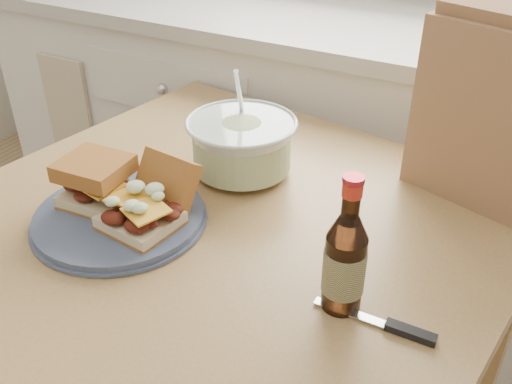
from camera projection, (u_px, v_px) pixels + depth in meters
The scene contains 9 objects.
cabinet_run at pixel (358, 168), 1.80m from camera, with size 2.50×0.64×0.94m.
dining_table at pixel (217, 276), 1.05m from camera, with size 1.08×1.08×0.80m.
plate at pixel (120, 217), 0.99m from camera, with size 0.29×0.29×0.02m, color #44516E.
sandwich_left at pixel (96, 181), 0.99m from camera, with size 0.12×0.11×0.08m.
sandwich_right at pixel (149, 202), 0.95m from camera, with size 0.13×0.17×0.10m.
coleslaw_bowl at pixel (242, 147), 1.11m from camera, with size 0.22×0.22×0.21m.
beer_bottle at pixel (345, 261), 0.78m from camera, with size 0.06×0.06×0.22m.
knife at pixel (395, 327), 0.78m from camera, with size 0.17×0.02×0.01m.
paper_bag at pixel (496, 111), 1.00m from camera, with size 0.25×0.16×0.32m, color #A26F4E.
Camera 1 is at (0.47, 0.18, 1.37)m, focal length 40.00 mm.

